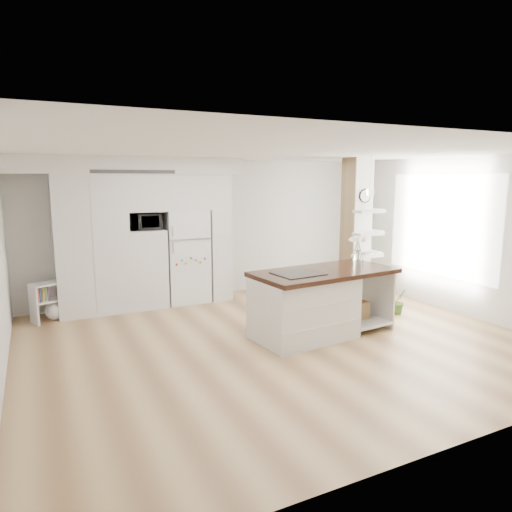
{
  "coord_description": "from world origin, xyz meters",
  "views": [
    {
      "loc": [
        -3.08,
        -5.53,
        2.33
      ],
      "look_at": [
        0.08,
        0.9,
        1.11
      ],
      "focal_mm": 32.0,
      "sensor_mm": 36.0,
      "label": 1
    }
  ],
  "objects": [
    {
      "name": "cabinet_wall",
      "position": [
        -1.45,
        2.67,
        1.51
      ],
      "size": [
        4.0,
        0.71,
        2.7
      ],
      "color": "silver",
      "rests_on": "floor"
    },
    {
      "name": "floor_plant_b",
      "position": [
        2.59,
        1.12,
        0.24
      ],
      "size": [
        0.35,
        0.35,
        0.48
      ],
      "primitive_type": "imported",
      "rotation": [
        0.0,
        0.0,
        0.34
      ],
      "color": "#3D6628",
      "rests_on": "floor"
    },
    {
      "name": "kitchen_island",
      "position": [
        0.52,
        -0.03,
        0.51
      ],
      "size": [
        2.26,
        1.23,
        1.55
      ],
      "rotation": [
        0.0,
        0.0,
        0.09
      ],
      "color": "silver",
      "rests_on": "floor"
    },
    {
      "name": "room",
      "position": [
        0.0,
        0.0,
        1.86
      ],
      "size": [
        7.04,
        6.04,
        2.72
      ],
      "color": "white",
      "rests_on": "ground"
    },
    {
      "name": "shelf_plant",
      "position": [
        2.63,
        1.3,
        1.52
      ],
      "size": [
        0.27,
        0.23,
        0.3
      ],
      "primitive_type": "imported",
      "color": "#3D6628",
      "rests_on": "column"
    },
    {
      "name": "floor_plant_a",
      "position": [
        2.52,
        0.25,
        0.23
      ],
      "size": [
        0.27,
        0.22,
        0.45
      ],
      "primitive_type": "imported",
      "rotation": [
        0.0,
        0.0,
        0.1
      ],
      "color": "#3D6628",
      "rests_on": "floor"
    },
    {
      "name": "pendant_light",
      "position": [
        1.7,
        0.15,
        2.12
      ],
      "size": [
        0.12,
        0.12,
        0.1
      ],
      "primitive_type": "cylinder",
      "color": "white",
      "rests_on": "room"
    },
    {
      "name": "bookshelf",
      "position": [
        -2.9,
        2.51,
        0.29
      ],
      "size": [
        0.63,
        0.5,
        0.65
      ],
      "rotation": [
        0.0,
        0.0,
        0.38
      ],
      "color": "silver",
      "rests_on": "floor"
    },
    {
      "name": "decor_bowl",
      "position": [
        2.3,
        0.9,
        1.0
      ],
      "size": [
        0.22,
        0.22,
        0.05
      ],
      "primitive_type": "imported",
      "color": "white",
      "rests_on": "column"
    },
    {
      "name": "window",
      "position": [
        3.48,
        0.3,
        1.5
      ],
      "size": [
        0.0,
        2.4,
        2.4
      ],
      "primitive_type": "plane",
      "rotation": [
        1.57,
        0.0,
        -1.57
      ],
      "color": "white",
      "rests_on": "room"
    },
    {
      "name": "floor",
      "position": [
        0.0,
        0.0,
        0.0
      ],
      "size": [
        7.0,
        6.0,
        0.01
      ],
      "primitive_type": "cube",
      "color": "tan",
      "rests_on": "ground"
    },
    {
      "name": "refrigerator",
      "position": [
        -0.53,
        2.68,
        0.88
      ],
      "size": [
        0.78,
        0.69,
        1.75
      ],
      "color": "white",
      "rests_on": "floor"
    },
    {
      "name": "column",
      "position": [
        2.38,
        1.13,
        1.35
      ],
      "size": [
        0.69,
        0.9,
        2.7
      ],
      "color": "silver",
      "rests_on": "floor"
    },
    {
      "name": "microwave",
      "position": [
        -1.27,
        2.62,
        1.57
      ],
      "size": [
        0.54,
        0.37,
        0.3
      ],
      "primitive_type": "imported",
      "color": "#2D2D2D",
      "rests_on": "cabinet_wall"
    }
  ]
}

